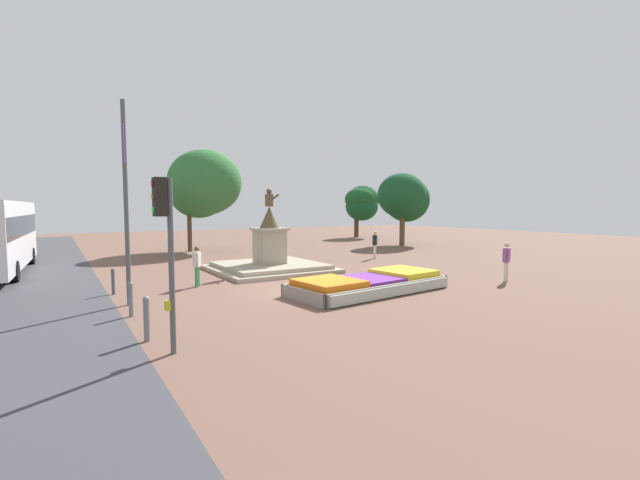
{
  "coord_description": "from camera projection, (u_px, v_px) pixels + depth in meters",
  "views": [
    {
      "loc": [
        -7.69,
        -13.92,
        3.11
      ],
      "look_at": [
        2.4,
        2.28,
        1.65
      ],
      "focal_mm": 24.0,
      "sensor_mm": 36.0,
      "label": 1
    }
  ],
  "objects": [
    {
      "name": "ground_plane",
      "position": [
        298.0,
        290.0,
        16.07
      ],
      "size": [
        89.9,
        89.9,
        0.0
      ],
      "primitive_type": "plane",
      "color": "brown"
    },
    {
      "name": "banner_pole",
      "position": [
        126.0,
        193.0,
        13.41
      ],
      "size": [
        0.23,
        1.23,
        6.44
      ],
      "color": "#4C5156",
      "rests_on": "ground_plane"
    },
    {
      "name": "traffic_light_near_crossing",
      "position": [
        165.0,
        234.0,
        8.87
      ],
      "size": [
        0.41,
        0.29,
        3.73
      ],
      "color": "#4C5156",
      "rests_on": "ground_plane"
    },
    {
      "name": "pedestrian_with_handbag",
      "position": [
        506.0,
        259.0,
        17.91
      ],
      "size": [
        0.54,
        0.34,
        1.66
      ],
      "color": "beige",
      "rests_on": "ground_plane"
    },
    {
      "name": "kerb_bollard_south",
      "position": [
        147.0,
        318.0,
        9.9
      ],
      "size": [
        0.15,
        0.15,
        1.07
      ],
      "color": "slate",
      "rests_on": "ground_plane"
    },
    {
      "name": "park_tree_far_right",
      "position": [
        202.0,
        185.0,
        30.12
      ],
      "size": [
        5.09,
        5.42,
        7.12
      ],
      "color": "#4C3823",
      "rests_on": "ground_plane"
    },
    {
      "name": "pedestrian_crossing_plaza",
      "position": [
        375.0,
        243.0,
        25.96
      ],
      "size": [
        0.47,
        0.4,
        1.68
      ],
      "color": "beige",
      "rests_on": "ground_plane"
    },
    {
      "name": "pedestrian_near_planter",
      "position": [
        197.0,
        264.0,
        16.73
      ],
      "size": [
        0.4,
        0.48,
        1.6
      ],
      "color": "#338C4C",
      "rests_on": "ground_plane"
    },
    {
      "name": "park_tree_behind_statue",
      "position": [
        362.0,
        202.0,
        44.18
      ],
      "size": [
        3.69,
        3.6,
        5.39
      ],
      "color": "#4C3823",
      "rests_on": "ground_plane"
    },
    {
      "name": "park_tree_far_left",
      "position": [
        404.0,
        197.0,
        35.15
      ],
      "size": [
        4.93,
        4.2,
        5.9
      ],
      "color": "brown",
      "rests_on": "ground_plane"
    },
    {
      "name": "flower_planter",
      "position": [
        370.0,
        284.0,
        15.79
      ],
      "size": [
        6.37,
        3.19,
        0.65
      ],
      "color": "#38281C",
      "rests_on": "ground_plane"
    },
    {
      "name": "statue_monument",
      "position": [
        270.0,
        258.0,
        21.01
      ],
      "size": [
        5.35,
        5.35,
        4.03
      ],
      "color": "#9E947F",
      "rests_on": "ground_plane"
    },
    {
      "name": "kerb_bollard_mid_a",
      "position": [
        131.0,
        298.0,
        12.17
      ],
      "size": [
        0.14,
        0.14,
        1.0
      ],
      "color": "slate",
      "rests_on": "ground_plane"
    },
    {
      "name": "kerb_bollard_mid_b",
      "position": [
        113.0,
        281.0,
        15.28
      ],
      "size": [
        0.13,
        0.13,
        0.94
      ],
      "color": "#4C5156",
      "rests_on": "ground_plane"
    }
  ]
}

